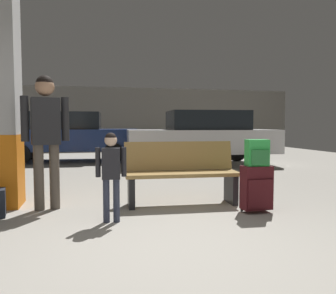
{
  "coord_description": "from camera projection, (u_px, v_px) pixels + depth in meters",
  "views": [
    {
      "loc": [
        -0.72,
        -2.98,
        1.14
      ],
      "look_at": [
        0.27,
        1.3,
        0.85
      ],
      "focal_mm": 37.04,
      "sensor_mm": 36.0,
      "label": 1
    }
  ],
  "objects": [
    {
      "name": "child",
      "position": [
        111.0,
        167.0,
        3.99
      ],
      "size": [
        0.35,
        0.22,
        1.04
      ],
      "color": "#33384C",
      "rests_on": "ground_plane"
    },
    {
      "name": "parked_car_far",
      "position": [
        69.0,
        135.0,
        10.67
      ],
      "size": [
        4.21,
        2.03,
        1.51
      ],
      "color": "navy",
      "rests_on": "ground_plane"
    },
    {
      "name": "backpack_bright",
      "position": [
        257.0,
        153.0,
        4.43
      ],
      "size": [
        0.29,
        0.2,
        0.34
      ],
      "color": "green",
      "rests_on": "suitcase"
    },
    {
      "name": "parked_car_near",
      "position": [
        203.0,
        136.0,
        9.67
      ],
      "size": [
        4.22,
        2.04,
        1.51
      ],
      "color": "silver",
      "rests_on": "ground_plane"
    },
    {
      "name": "garage_back_wall",
      "position": [
        104.0,
        118.0,
        15.55
      ],
      "size": [
        18.0,
        0.12,
        2.8
      ],
      "primitive_type": "cube",
      "color": "gray",
      "rests_on": "ground_plane"
    },
    {
      "name": "adult",
      "position": [
        46.0,
        127.0,
        4.56
      ],
      "size": [
        0.6,
        0.29,
        1.78
      ],
      "color": "brown",
      "rests_on": "ground_plane"
    },
    {
      "name": "suitcase",
      "position": [
        257.0,
        188.0,
        4.46
      ],
      "size": [
        0.39,
        0.24,
        0.6
      ],
      "color": "#471419",
      "rests_on": "ground_plane"
    },
    {
      "name": "bench",
      "position": [
        181.0,
        173.0,
        4.95
      ],
      "size": [
        1.63,
        0.62,
        0.89
      ],
      "color": "#9E7A42",
      "rests_on": "ground_plane"
    },
    {
      "name": "ground_plane",
      "position": [
        125.0,
        183.0,
        7.03
      ],
      "size": [
        18.0,
        18.0,
        0.1
      ],
      "primitive_type": "cube",
      "color": "gray"
    }
  ]
}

